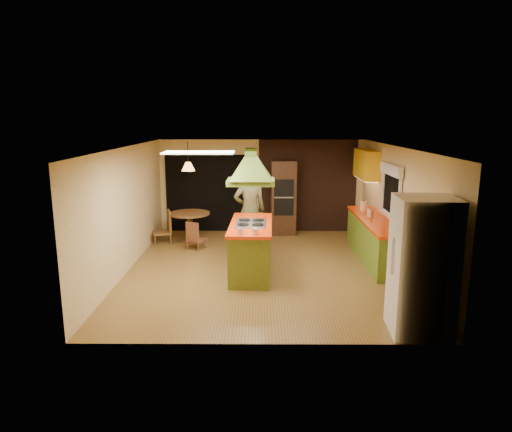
{
  "coord_description": "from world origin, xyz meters",
  "views": [
    {
      "loc": [
        -0.07,
        -9.04,
        3.07
      ],
      "look_at": [
        -0.13,
        -0.16,
        1.15
      ],
      "focal_mm": 32.0,
      "sensor_mm": 36.0,
      "label": 1
    }
  ],
  "objects_px": {
    "refrigerator": "(422,266)",
    "wall_oven": "(283,197)",
    "kitchen_island": "(251,248)",
    "canister_large": "(363,206)",
    "dining_table": "(190,221)",
    "man": "(250,210)"
  },
  "relations": [
    {
      "from": "dining_table",
      "to": "canister_large",
      "type": "height_order",
      "value": "canister_large"
    },
    {
      "from": "refrigerator",
      "to": "wall_oven",
      "type": "relative_size",
      "value": 1.01
    },
    {
      "from": "wall_oven",
      "to": "dining_table",
      "type": "height_order",
      "value": "wall_oven"
    },
    {
      "from": "man",
      "to": "refrigerator",
      "type": "distance_m",
      "value": 4.7
    },
    {
      "from": "kitchen_island",
      "to": "wall_oven",
      "type": "xyz_separation_m",
      "value": [
        0.81,
        3.21,
        0.47
      ]
    },
    {
      "from": "kitchen_island",
      "to": "wall_oven",
      "type": "bearing_deg",
      "value": 77.65
    },
    {
      "from": "kitchen_island",
      "to": "man",
      "type": "height_order",
      "value": "man"
    },
    {
      "from": "man",
      "to": "refrigerator",
      "type": "xyz_separation_m",
      "value": [
        2.53,
        -3.96,
        -0.0
      ]
    },
    {
      "from": "refrigerator",
      "to": "dining_table",
      "type": "relative_size",
      "value": 2.0
    },
    {
      "from": "dining_table",
      "to": "wall_oven",
      "type": "bearing_deg",
      "value": 19.54
    },
    {
      "from": "kitchen_island",
      "to": "man",
      "type": "distance_m",
      "value": 1.46
    },
    {
      "from": "kitchen_island",
      "to": "canister_large",
      "type": "distance_m",
      "value": 3.22
    },
    {
      "from": "refrigerator",
      "to": "wall_oven",
      "type": "height_order",
      "value": "refrigerator"
    },
    {
      "from": "kitchen_island",
      "to": "dining_table",
      "type": "height_order",
      "value": "kitchen_island"
    },
    {
      "from": "wall_oven",
      "to": "canister_large",
      "type": "distance_m",
      "value": 2.31
    },
    {
      "from": "man",
      "to": "canister_large",
      "type": "bearing_deg",
      "value": 175.53
    },
    {
      "from": "refrigerator",
      "to": "kitchen_island",
      "type": "bearing_deg",
      "value": 137.5
    },
    {
      "from": "wall_oven",
      "to": "dining_table",
      "type": "relative_size",
      "value": 1.98
    },
    {
      "from": "wall_oven",
      "to": "canister_large",
      "type": "height_order",
      "value": "wall_oven"
    },
    {
      "from": "kitchen_island",
      "to": "canister_large",
      "type": "height_order",
      "value": "canister_large"
    },
    {
      "from": "kitchen_island",
      "to": "refrigerator",
      "type": "distance_m",
      "value": 3.62
    },
    {
      "from": "man",
      "to": "dining_table",
      "type": "bearing_deg",
      "value": -46.05
    }
  ]
}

